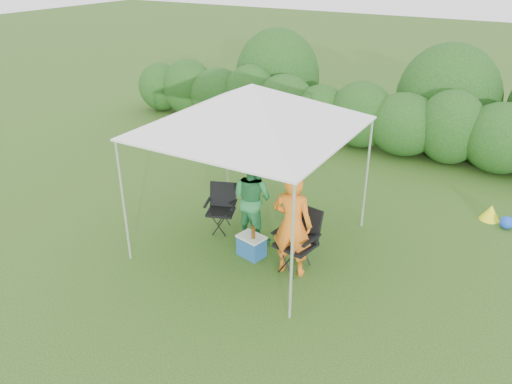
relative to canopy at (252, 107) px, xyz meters
The scene contains 10 objects.
ground 2.51m from the canopy, 90.00° to the right, with size 70.00×70.00×0.00m, color #375B1C.
hedge 5.74m from the canopy, 88.89° to the left, with size 14.90×1.53×1.80m.
canopy is the anchor object (origin of this frame).
chair_right 2.17m from the canopy, 15.41° to the right, with size 0.71×0.66×1.03m.
chair_left 2.10m from the canopy, behind, with size 0.65×0.63×0.87m.
man 1.95m from the canopy, 25.69° to the right, with size 0.63×0.41×1.73m, color orange.
woman 1.67m from the canopy, 118.10° to the left, with size 0.77×0.60×1.59m, color #2A8244.
cooler 2.32m from the canopy, 61.27° to the right, with size 0.51×0.42×0.38m.
bottle 2.03m from the canopy, 57.61° to the right, with size 0.06×0.06×0.24m, color #592D0C.
lawn_toy 5.20m from the canopy, 38.87° to the left, with size 0.61×0.51×0.31m.
Camera 1 is at (3.89, -6.05, 4.69)m, focal length 35.00 mm.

